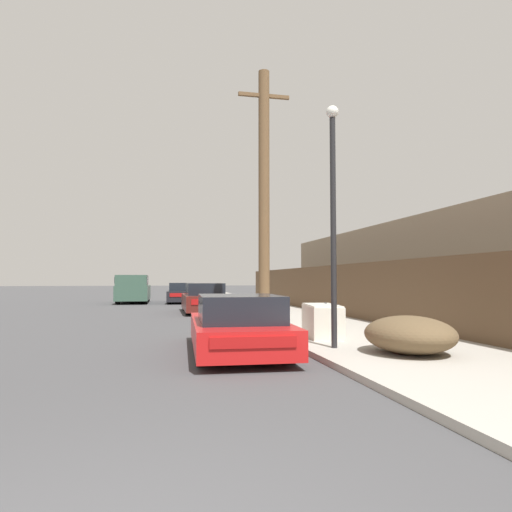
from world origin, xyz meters
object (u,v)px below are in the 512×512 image
Objects in this scene: brush_pile at (410,335)px; car_parked_far at (182,293)px; pickup_truck at (133,289)px; parked_sports_car_red at (238,326)px; discarded_fridge at (322,320)px; utility_pole at (264,192)px; car_parked_mid at (204,299)px; street_lamp at (333,207)px.

car_parked_far is at bearing 98.24° from brush_pile.
pickup_truck is (-3.09, 0.20, 0.29)m from car_parked_far.
pickup_truck reaches higher than parked_sports_car_red.
parked_sports_car_red reaches higher than discarded_fridge.
pickup_truck is 0.61× the size of utility_pole.
car_parked_mid is at bearing 90.73° from parked_sports_car_red.
utility_pole reaches higher than pickup_truck.
parked_sports_car_red is 0.96× the size of car_parked_far.
discarded_fridge is 0.98× the size of brush_pile.
parked_sports_car_red is 0.53× the size of utility_pole.
utility_pole is 8.31m from brush_pile.
street_lamp is at bearing 104.50° from pickup_truck.
brush_pile is (2.66, -13.04, -0.16)m from car_parked_mid.
car_parked_mid reaches higher than brush_pile.
street_lamp reaches higher than brush_pile.
car_parked_far is (-0.14, 20.80, 0.06)m from parked_sports_car_red.
discarded_fridge is at bearing -83.93° from utility_pole.
discarded_fridge is 0.41× the size of car_parked_mid.
pickup_truck is at bearing 179.97° from car_parked_far.
car_parked_far is at bearing 106.12° from discarded_fridge.
discarded_fridge is 19.59m from car_parked_far.
car_parked_mid is at bearing 104.03° from utility_pole.
car_parked_far is 3.11m from pickup_truck.
car_parked_mid is (0.42, 11.61, 0.08)m from parked_sports_car_red.
utility_pole reaches higher than brush_pile.
parked_sports_car_red is 20.80m from car_parked_far.
car_parked_far is at bearing 93.18° from parked_sports_car_red.
street_lamp is (0.05, -6.20, -1.47)m from utility_pole.
brush_pile is at bearing -80.58° from utility_pole.
utility_pole is (5.12, -15.27, 3.61)m from pickup_truck.
parked_sports_car_red reaches higher than brush_pile.
utility_pole reaches higher than car_parked_far.
car_parked_far is 15.70m from utility_pole.
brush_pile is at bearing -40.37° from street_lamp.
car_parked_mid is at bearing 97.17° from street_lamp.
pickup_truck is 23.31m from brush_pile.
brush_pile is (6.31, -22.43, -0.42)m from pickup_truck.
pickup_truck is 2.76× the size of brush_pile.
discarded_fridge is 5.93m from utility_pole.
car_parked_far is 2.45× the size of brush_pile.
car_parked_far reaches higher than brush_pile.
pickup_truck is (-5.58, 19.63, 0.39)m from discarded_fridge.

